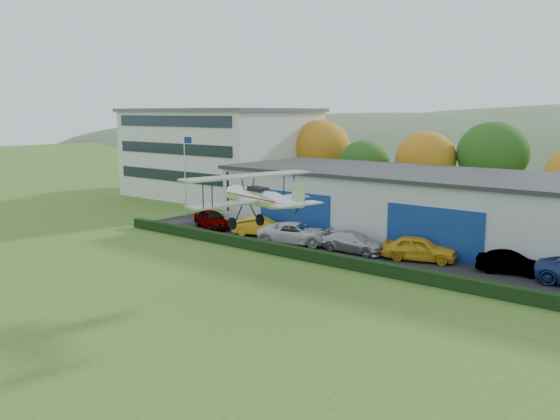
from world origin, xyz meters
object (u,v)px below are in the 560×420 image
Objects in this scene: office_block at (221,152)px; car_2 at (296,233)px; car_5 at (512,263)px; car_3 at (354,242)px; car_1 at (261,226)px; car_4 at (419,248)px; flagpole at (186,168)px; car_0 at (212,219)px; hangar at (467,209)px; biplane at (259,196)px.

car_2 is (22.95, -15.34, -4.37)m from office_block.
office_block reaches higher than car_5.
car_1 is at bearing 88.96° from car_3.
car_5 is (19.42, 1.23, -0.07)m from car_1.
flagpole is at bearing 69.59° from car_4.
car_1 is 19.46m from car_5.
office_block is 41.03m from car_5.
car_0 is (5.61, -2.17, -3.95)m from flagpole.
car_2 is 4.89m from car_3.
car_3 is at bearing -123.33° from hangar.
car_0 is 0.56× the size of biplane.
biplane is at bearing -32.67° from flagpole.
hangar reaches higher than car_0.
car_4 is at bearing -108.34° from car_1.
office_block reaches higher than car_2.
car_2 is (9.23, -0.17, 0.01)m from car_0.
car_5 is at bearing -65.99° from car_0.
car_5 is at bearing -50.43° from hangar.
car_5 is at bearing -19.50° from office_block.
flagpole is at bearing -166.49° from hangar.
car_5 is (5.45, -6.59, -1.92)m from hangar.
hangar is 8.16× the size of car_3.
car_2 is at bearing -140.37° from hangar.
car_1 is (-13.97, -7.82, -1.85)m from hangar.
car_2 is 1.38× the size of car_5.
biplane is at bearing -105.99° from car_0.
hangar is 25.68m from flagpole.
flagpole reaches higher than car_2.
car_2 reaches higher than car_3.
car_5 is (30.33, -0.62, -4.05)m from flagpole.
car_0 is at bearing 157.40° from biplane.
car_1 is 0.94× the size of car_4.
car_1 reaches higher than car_5.
car_3 is (27.83, -14.89, -4.44)m from office_block.
flagpole reaches higher than biplane.
car_0 is 5.32m from car_1.
flagpole reaches higher than car_1.
hangar reaches higher than car_1.
car_1 is 8.79m from car_3.
car_0 reaches higher than car_5.
office_block reaches higher than car_4.
flagpole is at bearing 161.13° from biplane.
office_block reaches higher than flagpole.
office_block reaches higher than biplane.
car_4 is (18.83, 0.98, 0.05)m from car_0.
hangar is at bearing -81.84° from car_1.
biplane reaches higher than car_1.
hangar is at bearing -71.07° from car_2.
car_4 is at bearing -23.56° from office_block.
office_block is at bearing 121.97° from flagpole.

